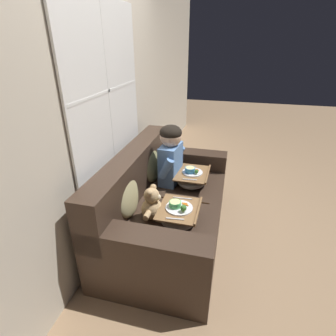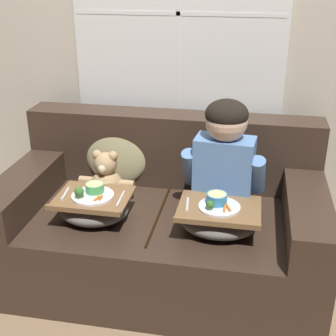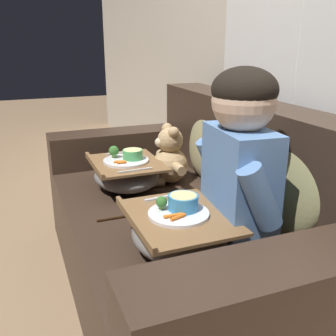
{
  "view_description": "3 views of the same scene",
  "coord_description": "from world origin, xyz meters",
  "px_view_note": "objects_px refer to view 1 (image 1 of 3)",
  "views": [
    {
      "loc": [
        -2.13,
        -0.52,
        1.85
      ],
      "look_at": [
        0.12,
        0.05,
        0.71
      ],
      "focal_mm": 28.0,
      "sensor_mm": 36.0,
      "label": 1
    },
    {
      "loc": [
        0.47,
        -2.28,
        1.74
      ],
      "look_at": [
        0.05,
        -0.02,
        0.72
      ],
      "focal_mm": 50.0,
      "sensor_mm": 36.0,
      "label": 2
    },
    {
      "loc": [
        1.5,
        -0.66,
        1.17
      ],
      "look_at": [
        -0.12,
        -0.02,
        0.6
      ],
      "focal_mm": 42.0,
      "sensor_mm": 36.0,
      "label": 3
    }
  ],
  "objects_px": {
    "child_figure": "(171,152)",
    "couch": "(164,207)",
    "throw_pillow_behind_child": "(151,163)",
    "teddy_bear": "(152,205)",
    "lap_tray_child": "(192,178)",
    "lap_tray_teddy": "(179,214)",
    "throw_pillow_behind_teddy": "(127,194)"
  },
  "relations": [
    {
      "from": "teddy_bear",
      "to": "couch",
      "type": "bearing_deg",
      "value": -1.29
    },
    {
      "from": "throw_pillow_behind_child",
      "to": "throw_pillow_behind_teddy",
      "type": "height_order",
      "value": "throw_pillow_behind_child"
    },
    {
      "from": "throw_pillow_behind_teddy",
      "to": "lap_tray_teddy",
      "type": "distance_m",
      "value": 0.48
    },
    {
      "from": "lap_tray_teddy",
      "to": "couch",
      "type": "bearing_deg",
      "value": 33.88
    },
    {
      "from": "child_figure",
      "to": "couch",
      "type": "bearing_deg",
      "value": -178.18
    },
    {
      "from": "couch",
      "to": "child_figure",
      "type": "relative_size",
      "value": 2.79
    },
    {
      "from": "throw_pillow_behind_teddy",
      "to": "lap_tray_teddy",
      "type": "relative_size",
      "value": 1.05
    },
    {
      "from": "couch",
      "to": "lap_tray_teddy",
      "type": "bearing_deg",
      "value": -146.12
    },
    {
      "from": "lap_tray_teddy",
      "to": "lap_tray_child",
      "type": "bearing_deg",
      "value": -0.0
    },
    {
      "from": "teddy_bear",
      "to": "lap_tray_child",
      "type": "bearing_deg",
      "value": -19.18
    },
    {
      "from": "couch",
      "to": "throw_pillow_behind_child",
      "type": "bearing_deg",
      "value": 34.97
    },
    {
      "from": "lap_tray_teddy",
      "to": "throw_pillow_behind_teddy",
      "type": "bearing_deg",
      "value": 89.95
    },
    {
      "from": "throw_pillow_behind_teddy",
      "to": "lap_tray_child",
      "type": "height_order",
      "value": "throw_pillow_behind_teddy"
    },
    {
      "from": "throw_pillow_behind_child",
      "to": "lap_tray_teddy",
      "type": "distance_m",
      "value": 0.83
    },
    {
      "from": "couch",
      "to": "lap_tray_child",
      "type": "relative_size",
      "value": 4.24
    },
    {
      "from": "couch",
      "to": "lap_tray_teddy",
      "type": "height_order",
      "value": "couch"
    },
    {
      "from": "lap_tray_child",
      "to": "teddy_bear",
      "type": "bearing_deg",
      "value": 160.82
    },
    {
      "from": "throw_pillow_behind_teddy",
      "to": "lap_tray_teddy",
      "type": "xyz_separation_m",
      "value": [
        -0.0,
        -0.47,
        -0.13
      ]
    },
    {
      "from": "throw_pillow_behind_teddy",
      "to": "lap_tray_teddy",
      "type": "height_order",
      "value": "throw_pillow_behind_teddy"
    },
    {
      "from": "lap_tray_child",
      "to": "lap_tray_teddy",
      "type": "relative_size",
      "value": 1.06
    },
    {
      "from": "throw_pillow_behind_child",
      "to": "teddy_bear",
      "type": "relative_size",
      "value": 1.34
    },
    {
      "from": "teddy_bear",
      "to": "lap_tray_child",
      "type": "xyz_separation_m",
      "value": [
        0.68,
        -0.24,
        -0.05
      ]
    },
    {
      "from": "throw_pillow_behind_child",
      "to": "child_figure",
      "type": "bearing_deg",
      "value": -90.03
    },
    {
      "from": "throw_pillow_behind_teddy",
      "to": "lap_tray_child",
      "type": "relative_size",
      "value": 0.99
    },
    {
      "from": "lap_tray_child",
      "to": "child_figure",
      "type": "bearing_deg",
      "value": 89.83
    },
    {
      "from": "child_figure",
      "to": "lap_tray_teddy",
      "type": "xyz_separation_m",
      "value": [
        -0.68,
        -0.24,
        -0.28
      ]
    },
    {
      "from": "lap_tray_child",
      "to": "throw_pillow_behind_child",
      "type": "bearing_deg",
      "value": 89.9
    },
    {
      "from": "couch",
      "to": "lap_tray_teddy",
      "type": "xyz_separation_m",
      "value": [
        -0.34,
        -0.23,
        0.2
      ]
    },
    {
      "from": "couch",
      "to": "child_figure",
      "type": "height_order",
      "value": "child_figure"
    },
    {
      "from": "teddy_bear",
      "to": "lap_tray_teddy",
      "type": "relative_size",
      "value": 0.84
    },
    {
      "from": "lap_tray_child",
      "to": "couch",
      "type": "bearing_deg",
      "value": 146.02
    },
    {
      "from": "throw_pillow_behind_child",
      "to": "lap_tray_child",
      "type": "height_order",
      "value": "throw_pillow_behind_child"
    }
  ]
}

